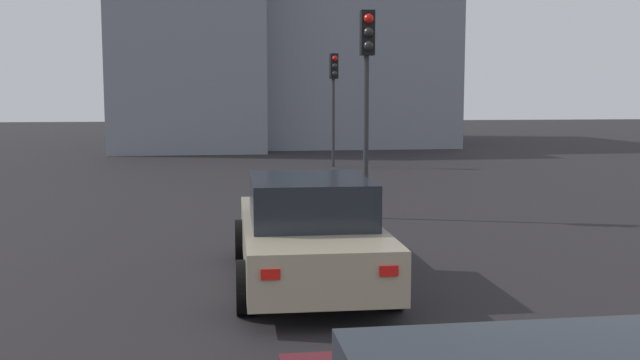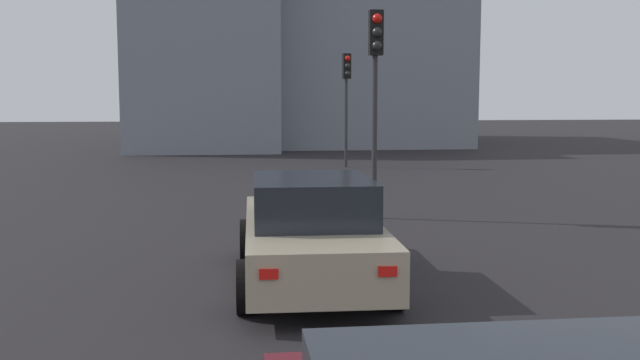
{
  "view_description": "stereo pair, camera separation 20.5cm",
  "coord_description": "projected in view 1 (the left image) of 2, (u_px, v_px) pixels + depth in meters",
  "views": [
    {
      "loc": [
        -0.37,
        1.1,
        2.49
      ],
      "look_at": [
        7.6,
        -0.13,
        1.58
      ],
      "focal_mm": 40.61,
      "sensor_mm": 36.0,
      "label": 1
    },
    {
      "loc": [
        -0.4,
        0.9,
        2.49
      ],
      "look_at": [
        7.6,
        -0.13,
        1.58
      ],
      "focal_mm": 40.61,
      "sensor_mm": 36.0,
      "label": 2
    }
  ],
  "objects": [
    {
      "name": "traffic_light_near_left",
      "position": [
        334.0,
        86.0,
        26.0
      ],
      "size": [
        0.33,
        0.3,
        4.09
      ],
      "rotation": [
        0.0,
        0.0,
        3.27
      ],
      "color": "#2D2D30",
      "rests_on": "ground_plane"
    },
    {
      "name": "traffic_light_near_right",
      "position": [
        367.0,
        70.0,
        14.72
      ],
      "size": [
        0.32,
        0.28,
        4.26
      ],
      "rotation": [
        0.0,
        0.0,
        3.14
      ],
      "color": "#2D2D30",
      "rests_on": "ground_plane"
    },
    {
      "name": "car_beige_lead",
      "position": [
        308.0,
        231.0,
        9.73
      ],
      "size": [
        4.61,
        2.06,
        1.45
      ],
      "rotation": [
        0.0,
        0.0,
        -0.03
      ],
      "color": "tan",
      "rests_on": "ground_plane"
    },
    {
      "name": "building_facade_left",
      "position": [
        333.0,
        53.0,
        41.24
      ],
      "size": [
        13.93,
        10.68,
        10.09
      ],
      "primitive_type": "cube",
      "color": "gray",
      "rests_on": "ground_plane"
    },
    {
      "name": "building_facade_center",
      "position": [
        190.0,
        48.0,
        38.18
      ],
      "size": [
        14.26,
        7.01,
        10.33
      ],
      "primitive_type": "cube",
      "color": "gray",
      "rests_on": "ground_plane"
    }
  ]
}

